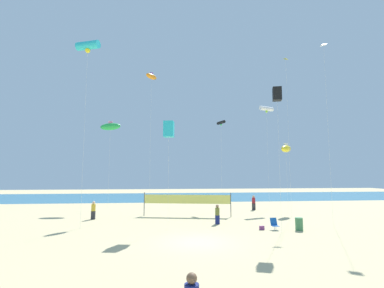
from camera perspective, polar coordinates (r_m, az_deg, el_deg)
ground_plane at (r=18.49m, az=1.00°, el=-19.80°), size 120.00×120.00×0.00m
ocean_band at (r=52.30m, az=-3.41°, el=-10.93°), size 120.00×20.00×0.01m
beachgoer_maroon_shirt at (r=34.47m, az=12.73°, el=-11.73°), size 0.40×0.40×1.74m
beachgoer_mustard_shirt at (r=28.54m, az=-19.88°, el=-12.74°), size 0.39×0.39×1.71m
beachgoer_olive_shirt at (r=24.60m, az=5.31°, el=-14.25°), size 0.38×0.38×1.66m
folding_beach_chair at (r=23.12m, az=16.78°, el=-15.61°), size 0.52×0.65×0.89m
trash_barrel at (r=23.51m, az=21.43°, el=-15.26°), size 0.57×0.57×0.95m
volleyball_net at (r=28.68m, az=-1.07°, el=-11.60°), size 8.87×1.75×2.40m
beach_handbag at (r=22.89m, az=14.35°, el=-16.58°), size 0.37×0.18×0.30m
kite_white_diamond at (r=29.38m, az=25.76°, el=17.39°), size 0.72×0.71×16.39m
kite_yellow_diamond at (r=32.91m, az=19.01°, el=15.44°), size 0.53×0.52×17.12m
kite_cyan_tube at (r=26.22m, az=-20.89°, el=18.57°), size 2.14×1.33×15.55m
kite_black_box at (r=22.77m, az=17.32°, el=9.87°), size 0.82×0.82×11.09m
kite_black_tube at (r=36.30m, az=6.07°, el=4.40°), size 0.93×1.58×11.24m
kite_green_inflatable at (r=36.85m, az=-16.64°, el=3.49°), size 2.69×1.08×11.08m
kite_cyan_box at (r=22.65m, az=-4.85°, el=3.09°), size 0.94×0.94×8.65m
kite_yellow_inflatable at (r=34.16m, az=19.01°, el=-0.94°), size 2.30×2.40×7.94m
kite_white_tube at (r=38.74m, az=15.26°, el=7.06°), size 2.19×1.29×13.39m
kite_orange_inflatable at (r=34.20m, az=-8.46°, el=13.72°), size 1.58×1.79×16.46m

